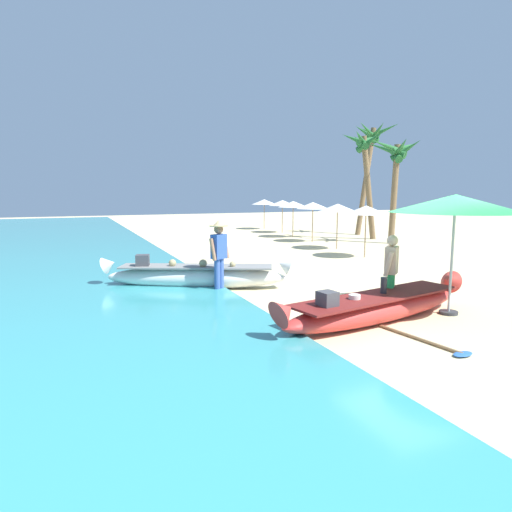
{
  "coord_description": "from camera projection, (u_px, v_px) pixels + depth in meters",
  "views": [
    {
      "loc": [
        -6.61,
        -7.09,
        2.43
      ],
      "look_at": [
        -2.49,
        2.6,
        0.9
      ],
      "focal_mm": 31.36,
      "sensor_mm": 36.0,
      "label": 1
    }
  ],
  "objects": [
    {
      "name": "ground_plane",
      "position": [
        414.0,
        308.0,
        9.36
      ],
      "size": [
        80.0,
        80.0,
        0.0
      ],
      "primitive_type": "plane",
      "color": "beige"
    },
    {
      "name": "boat_red_foreground",
      "position": [
        377.0,
        307.0,
        8.36
      ],
      "size": [
        4.85,
        1.67,
        0.81
      ],
      "color": "red",
      "rests_on": "ground"
    },
    {
      "name": "boat_white_midground",
      "position": [
        196.0,
        276.0,
        11.25
      ],
      "size": [
        4.56,
        2.55,
        0.86
      ],
      "color": "white",
      "rests_on": "ground"
    },
    {
      "name": "person_vendor_hatted",
      "position": [
        219.0,
        251.0,
        10.68
      ],
      "size": [
        0.58,
        0.46,
        1.74
      ],
      "color": "#3D5BA8",
      "rests_on": "ground"
    },
    {
      "name": "person_tourist_customer",
      "position": [
        391.0,
        269.0,
        8.98
      ],
      "size": [
        0.54,
        0.51,
        1.56
      ],
      "color": "green",
      "rests_on": "ground"
    },
    {
      "name": "patio_umbrella_large",
      "position": [
        455.0,
        204.0,
        8.6
      ],
      "size": [
        2.48,
        2.48,
        2.37
      ],
      "color": "#B7B7BC",
      "rests_on": "ground"
    },
    {
      "name": "parasol_row_0",
      "position": [
        366.0,
        210.0,
        16.31
      ],
      "size": [
        1.6,
        1.6,
        1.91
      ],
      "color": "#8E6B47",
      "rests_on": "ground"
    },
    {
      "name": "parasol_row_1",
      "position": [
        338.0,
        208.0,
        18.66
      ],
      "size": [
        1.6,
        1.6,
        1.91
      ],
      "color": "#8E6B47",
      "rests_on": "ground"
    },
    {
      "name": "parasol_row_2",
      "position": [
        313.0,
        206.0,
        21.39
      ],
      "size": [
        1.6,
        1.6,
        1.91
      ],
      "color": "#8E6B47",
      "rests_on": "ground"
    },
    {
      "name": "parasol_row_3",
      "position": [
        293.0,
        204.0,
        23.53
      ],
      "size": [
        1.6,
        1.6,
        1.91
      ],
      "color": "#8E6B47",
      "rests_on": "ground"
    },
    {
      "name": "parasol_row_4",
      "position": [
        282.0,
        203.0,
        26.1
      ],
      "size": [
        1.6,
        1.6,
        1.91
      ],
      "color": "#8E6B47",
      "rests_on": "ground"
    },
    {
      "name": "parasol_row_5",
      "position": [
        264.0,
        202.0,
        28.55
      ],
      "size": [
        1.6,
        1.6,
        1.91
      ],
      "color": "#8E6B47",
      "rests_on": "ground"
    },
    {
      "name": "palm_tree_tall_inland",
      "position": [
        365.0,
        154.0,
        22.08
      ],
      "size": [
        2.23,
        2.8,
        5.45
      ],
      "color": "brown",
      "rests_on": "ground"
    },
    {
      "name": "palm_tree_leaning_seaward",
      "position": [
        395.0,
        159.0,
        20.49
      ],
      "size": [
        2.72,
        2.68,
        4.88
      ],
      "color": "brown",
      "rests_on": "ground"
    },
    {
      "name": "palm_tree_mid_cluster",
      "position": [
        372.0,
        144.0,
        24.7
      ],
      "size": [
        2.74,
        2.34,
        6.22
      ],
      "color": "brown",
      "rests_on": "ground"
    },
    {
      "name": "paddle",
      "position": [
        432.0,
        343.0,
        7.11
      ],
      "size": [
        0.44,
        1.77,
        0.05
      ],
      "color": "#8E6B47",
      "rests_on": "ground"
    }
  ]
}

